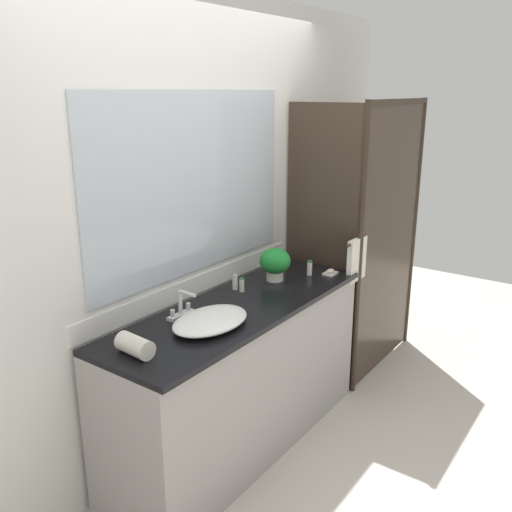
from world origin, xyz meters
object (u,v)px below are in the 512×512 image
amenity_bottle_lotion (235,283)px  faucet (182,308)px  rolled_towel_near_edge (135,346)px  amenity_bottle_shampoo (242,285)px  sink_basin (210,320)px  potted_plant (275,262)px  soap_dish (330,272)px  amenity_bottle_body_wash (310,268)px

amenity_bottle_lotion → faucet: bearing=-176.7°
faucet → rolled_towel_near_edge: 0.46m
amenity_bottle_shampoo → amenity_bottle_lotion: (0.01, 0.06, 0.00)m
sink_basin → potted_plant: size_ratio=2.17×
soap_dish → rolled_towel_near_edge: 1.54m
sink_basin → soap_dish: size_ratio=4.55×
sink_basin → amenity_bottle_shampoo: (0.49, 0.17, 0.01)m
sink_basin → amenity_bottle_lotion: size_ratio=4.95×
amenity_bottle_lotion → rolled_towel_near_edge: bearing=-170.5°
soap_dish → amenity_bottle_body_wash: bearing=131.6°
soap_dish → amenity_bottle_shampoo: amenity_bottle_shampoo is taller
potted_plant → rolled_towel_near_edge: bearing=-177.4°
soap_dish → potted_plant: bearing=143.5°
sink_basin → rolled_towel_near_edge: size_ratio=2.45×
sink_basin → soap_dish: 1.09m
sink_basin → amenity_bottle_body_wash: bearing=-0.1°
rolled_towel_near_edge → amenity_bottle_lotion: bearing=9.5°
faucet → amenity_bottle_shampoo: bearing=-3.2°
sink_basin → amenity_bottle_lotion: amenity_bottle_lotion is taller
faucet → amenity_bottle_body_wash: 1.01m
soap_dish → rolled_towel_near_edge: (-1.53, 0.17, 0.03)m
faucet → amenity_bottle_body_wash: (0.99, -0.20, -0.00)m
potted_plant → soap_dish: size_ratio=2.09×
faucet → amenity_bottle_lotion: size_ratio=1.85×
soap_dish → faucet: bearing=164.4°
amenity_bottle_shampoo → amenity_bottle_body_wash: 0.53m
faucet → amenity_bottle_shampoo: faucet is taller
soap_dish → amenity_bottle_body_wash: size_ratio=1.02×
amenity_bottle_lotion → rolled_towel_near_edge: (-0.94, -0.16, 0.00)m
sink_basin → faucet: faucet is taller
amenity_bottle_lotion → amenity_bottle_body_wash: amenity_bottle_body_wash is taller
amenity_bottle_lotion → amenity_bottle_body_wash: bearing=-24.7°
amenity_bottle_lotion → rolled_towel_near_edge: 0.95m
amenity_bottle_shampoo → faucet: bearing=176.8°
amenity_bottle_body_wash → rolled_towel_near_edge: 1.44m
potted_plant → amenity_bottle_body_wash: potted_plant is taller
faucet → amenity_bottle_lotion: (0.50, 0.03, -0.01)m
faucet → potted_plant: bearing=-5.5°
faucet → amenity_bottle_shampoo: 0.49m
soap_dish → sink_basin: bearing=174.5°
sink_basin → amenity_bottle_body_wash: 0.99m
faucet → soap_dish: 1.13m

